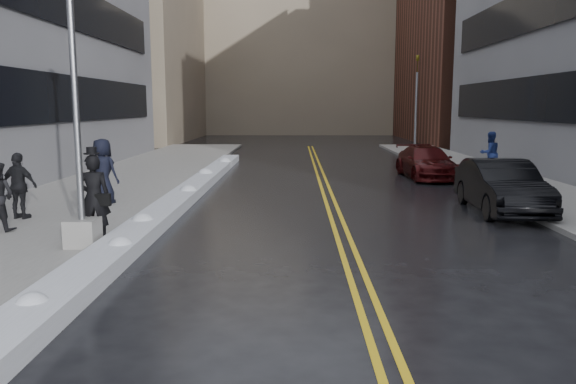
{
  "coord_description": "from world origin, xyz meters",
  "views": [
    {
      "loc": [
        1.33,
        -9.86,
        3.17
      ],
      "look_at": [
        1.17,
        2.35,
        1.3
      ],
      "focal_mm": 35.0,
      "sensor_mm": 36.0,
      "label": 1
    }
  ],
  "objects_px": {
    "fire_hydrant": "(511,181)",
    "car_maroon": "(427,162)",
    "pedestrian_c": "(103,171)",
    "pedestrian_east": "(490,153)",
    "car_black": "(501,186)",
    "pedestrian_fedora": "(94,198)",
    "pedestrian_d": "(19,186)",
    "lamppost": "(77,137)",
    "traffic_signal": "(416,102)"
  },
  "relations": [
    {
      "from": "traffic_signal",
      "to": "fire_hydrant",
      "type": "bearing_deg",
      "value": -87.95
    },
    {
      "from": "pedestrian_c",
      "to": "car_maroon",
      "type": "height_order",
      "value": "pedestrian_c"
    },
    {
      "from": "pedestrian_c",
      "to": "car_black",
      "type": "distance_m",
      "value": 12.2
    },
    {
      "from": "lamppost",
      "to": "pedestrian_d",
      "type": "height_order",
      "value": "lamppost"
    },
    {
      "from": "lamppost",
      "to": "car_black",
      "type": "xyz_separation_m",
      "value": [
        10.8,
        4.85,
        -1.74
      ]
    },
    {
      "from": "pedestrian_east",
      "to": "car_maroon",
      "type": "distance_m",
      "value": 2.81
    },
    {
      "from": "pedestrian_fedora",
      "to": "pedestrian_c",
      "type": "relative_size",
      "value": 0.97
    },
    {
      "from": "lamppost",
      "to": "pedestrian_c",
      "type": "distance_m",
      "value": 5.76
    },
    {
      "from": "lamppost",
      "to": "fire_hydrant",
      "type": "relative_size",
      "value": 10.45
    },
    {
      "from": "fire_hydrant",
      "to": "pedestrian_fedora",
      "type": "distance_m",
      "value": 14.33
    },
    {
      "from": "pedestrian_c",
      "to": "car_black",
      "type": "xyz_separation_m",
      "value": [
        12.18,
        -0.57,
        -0.37
      ]
    },
    {
      "from": "fire_hydrant",
      "to": "pedestrian_east",
      "type": "distance_m",
      "value": 5.18
    },
    {
      "from": "lamppost",
      "to": "pedestrian_fedora",
      "type": "relative_size",
      "value": 3.87
    },
    {
      "from": "lamppost",
      "to": "car_black",
      "type": "height_order",
      "value": "lamppost"
    },
    {
      "from": "traffic_signal",
      "to": "pedestrian_d",
      "type": "relative_size",
      "value": 3.34
    },
    {
      "from": "lamppost",
      "to": "car_black",
      "type": "bearing_deg",
      "value": 24.19
    },
    {
      "from": "car_black",
      "to": "car_maroon",
      "type": "xyz_separation_m",
      "value": [
        -0.34,
        8.19,
        -0.09
      ]
    },
    {
      "from": "pedestrian_c",
      "to": "car_black",
      "type": "height_order",
      "value": "pedestrian_c"
    },
    {
      "from": "traffic_signal",
      "to": "pedestrian_fedora",
      "type": "xyz_separation_m",
      "value": [
        -11.7,
        -21.5,
        -2.27
      ]
    },
    {
      "from": "pedestrian_east",
      "to": "car_black",
      "type": "bearing_deg",
      "value": 59.3
    },
    {
      "from": "pedestrian_east",
      "to": "pedestrian_fedora",
      "type": "bearing_deg",
      "value": 29.58
    },
    {
      "from": "car_maroon",
      "to": "lamppost",
      "type": "bearing_deg",
      "value": -131.72
    },
    {
      "from": "pedestrian_fedora",
      "to": "car_black",
      "type": "height_order",
      "value": "pedestrian_fedora"
    },
    {
      "from": "pedestrian_d",
      "to": "pedestrian_east",
      "type": "relative_size",
      "value": 0.94
    },
    {
      "from": "fire_hydrant",
      "to": "car_maroon",
      "type": "height_order",
      "value": "car_maroon"
    },
    {
      "from": "fire_hydrant",
      "to": "car_maroon",
      "type": "xyz_separation_m",
      "value": [
        -1.84,
        5.05,
        0.15
      ]
    },
    {
      "from": "fire_hydrant",
      "to": "car_maroon",
      "type": "relative_size",
      "value": 0.15
    },
    {
      "from": "pedestrian_d",
      "to": "pedestrian_east",
      "type": "distance_m",
      "value": 18.96
    },
    {
      "from": "pedestrian_east",
      "to": "car_black",
      "type": "distance_m",
      "value": 8.57
    },
    {
      "from": "pedestrian_east",
      "to": "car_maroon",
      "type": "height_order",
      "value": "pedestrian_east"
    },
    {
      "from": "pedestrian_c",
      "to": "car_black",
      "type": "bearing_deg",
      "value": -163.87
    },
    {
      "from": "pedestrian_c",
      "to": "pedestrian_d",
      "type": "distance_m",
      "value": 2.83
    },
    {
      "from": "fire_hydrant",
      "to": "traffic_signal",
      "type": "distance_m",
      "value": 14.3
    },
    {
      "from": "lamppost",
      "to": "car_maroon",
      "type": "distance_m",
      "value": 16.82
    },
    {
      "from": "fire_hydrant",
      "to": "car_maroon",
      "type": "bearing_deg",
      "value": 110.05
    },
    {
      "from": "pedestrian_c",
      "to": "pedestrian_d",
      "type": "xyz_separation_m",
      "value": [
        -1.44,
        -2.43,
        -0.12
      ]
    },
    {
      "from": "traffic_signal",
      "to": "pedestrian_fedora",
      "type": "bearing_deg",
      "value": -118.55
    },
    {
      "from": "traffic_signal",
      "to": "car_black",
      "type": "height_order",
      "value": "traffic_signal"
    },
    {
      "from": "car_black",
      "to": "pedestrian_c",
      "type": "bearing_deg",
      "value": 179.33
    },
    {
      "from": "pedestrian_fedora",
      "to": "pedestrian_east",
      "type": "height_order",
      "value": "pedestrian_fedora"
    },
    {
      "from": "pedestrian_c",
      "to": "pedestrian_east",
      "type": "bearing_deg",
      "value": -133.59
    },
    {
      "from": "pedestrian_d",
      "to": "car_black",
      "type": "bearing_deg",
      "value": -159.52
    },
    {
      "from": "lamppost",
      "to": "pedestrian_c",
      "type": "height_order",
      "value": "lamppost"
    },
    {
      "from": "fire_hydrant",
      "to": "pedestrian_c",
      "type": "bearing_deg",
      "value": -169.33
    },
    {
      "from": "pedestrian_fedora",
      "to": "lamppost",
      "type": "bearing_deg",
      "value": 67.45
    },
    {
      "from": "car_black",
      "to": "car_maroon",
      "type": "height_order",
      "value": "car_black"
    },
    {
      "from": "pedestrian_c",
      "to": "pedestrian_east",
      "type": "distance_m",
      "value": 16.5
    },
    {
      "from": "traffic_signal",
      "to": "pedestrian_fedora",
      "type": "relative_size",
      "value": 3.05
    },
    {
      "from": "pedestrian_east",
      "to": "car_maroon",
      "type": "relative_size",
      "value": 0.4
    },
    {
      "from": "pedestrian_fedora",
      "to": "pedestrian_east",
      "type": "xyz_separation_m",
      "value": [
        13.14,
        12.57,
        -0.03
      ]
    }
  ]
}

